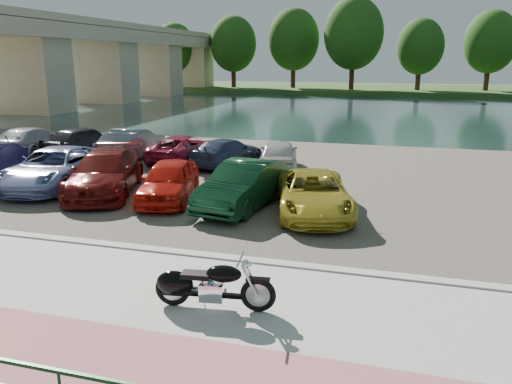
# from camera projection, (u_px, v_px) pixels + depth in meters

# --- Properties ---
(ground) EXTENTS (200.00, 200.00, 0.00)m
(ground) POSITION_uv_depth(u_px,v_px,m) (190.00, 299.00, 10.07)
(ground) COLOR #595447
(ground) RESTS_ON ground
(promenade) EXTENTS (60.00, 6.00, 0.10)m
(promenade) POSITION_uv_depth(u_px,v_px,m) (169.00, 320.00, 9.12)
(promenade) COLOR #AFADA4
(promenade) RESTS_ON ground
(pink_path) EXTENTS (60.00, 2.00, 0.01)m
(pink_path) POSITION_uv_depth(u_px,v_px,m) (126.00, 364.00, 7.72)
(pink_path) COLOR #A25F5B
(pink_path) RESTS_ON promenade
(kerb) EXTENTS (60.00, 0.30, 0.14)m
(kerb) POSITION_uv_depth(u_px,v_px,m) (223.00, 259.00, 11.91)
(kerb) COLOR #AFADA4
(kerb) RESTS_ON ground
(parking_lot) EXTENTS (60.00, 18.00, 0.04)m
(parking_lot) POSITION_uv_depth(u_px,v_px,m) (297.00, 178.00, 20.29)
(parking_lot) COLOR #3F3B33
(parking_lot) RESTS_ON ground
(river) EXTENTS (120.00, 40.00, 0.00)m
(river) POSITION_uv_depth(u_px,v_px,m) (357.00, 111.00, 47.25)
(river) COLOR #182C2B
(river) RESTS_ON ground
(far_bank) EXTENTS (120.00, 24.00, 0.60)m
(far_bank) POSITION_uv_depth(u_px,v_px,m) (375.00, 89.00, 76.92)
(far_bank) COLOR #264318
(far_bank) RESTS_ON ground
(bridge) EXTENTS (7.00, 56.00, 8.55)m
(bridge) POSITION_uv_depth(u_px,v_px,m) (100.00, 52.00, 54.20)
(bridge) COLOR tan
(bridge) RESTS_ON ground
(far_trees) EXTENTS (70.25, 10.68, 12.52)m
(far_trees) POSITION_uv_depth(u_px,v_px,m) (409.00, 39.00, 68.15)
(far_trees) COLOR #321B12
(far_trees) RESTS_ON far_bank
(motorcycle) EXTENTS (2.33, 0.75, 1.05)m
(motorcycle) POSITION_uv_depth(u_px,v_px,m) (203.00, 285.00, 9.39)
(motorcycle) COLOR black
(motorcycle) RESTS_ON promenade
(car_2) EXTENTS (3.17, 5.54, 1.46)m
(car_2) POSITION_uv_depth(u_px,v_px,m) (55.00, 168.00, 18.57)
(car_2) COLOR #7F8BB9
(car_2) RESTS_ON parking_lot
(car_3) EXTENTS (3.62, 5.50, 1.48)m
(car_3) POSITION_uv_depth(u_px,v_px,m) (105.00, 173.00, 17.73)
(car_3) COLOR #5C0F0D
(car_3) RESTS_ON parking_lot
(car_4) EXTENTS (2.46, 4.27, 1.37)m
(car_4) POSITION_uv_depth(u_px,v_px,m) (169.00, 181.00, 16.82)
(car_4) COLOR red
(car_4) RESTS_ON parking_lot
(car_5) EXTENTS (2.20, 4.63, 1.47)m
(car_5) POSITION_uv_depth(u_px,v_px,m) (244.00, 185.00, 16.04)
(car_5) COLOR #0E341C
(car_5) RESTS_ON parking_lot
(car_6) EXTENTS (3.28, 5.05, 1.29)m
(car_6) POSITION_uv_depth(u_px,v_px,m) (314.00, 194.00, 15.33)
(car_6) COLOR gold
(car_6) RESTS_ON parking_lot
(car_7) EXTENTS (2.71, 5.17, 1.43)m
(car_7) POSITION_uv_depth(u_px,v_px,m) (31.00, 141.00, 24.71)
(car_7) COLOR #92939A
(car_7) RESTS_ON parking_lot
(car_8) EXTENTS (2.38, 4.65, 1.52)m
(car_8) POSITION_uv_depth(u_px,v_px,m) (83.00, 141.00, 24.66)
(car_8) COLOR black
(car_8) RESTS_ON parking_lot
(car_9) EXTENTS (1.74, 4.54, 1.48)m
(car_9) POSITION_uv_depth(u_px,v_px,m) (132.00, 144.00, 23.94)
(car_9) COLOR slate
(car_9) RESTS_ON parking_lot
(car_10) EXTENTS (2.13, 4.47, 1.23)m
(car_10) POSITION_uv_depth(u_px,v_px,m) (183.00, 148.00, 23.39)
(car_10) COLOR maroon
(car_10) RESTS_ON parking_lot
(car_11) EXTENTS (2.74, 4.50, 1.22)m
(car_11) POSITION_uv_depth(u_px,v_px,m) (227.00, 152.00, 22.45)
(car_11) COLOR #293350
(car_11) RESTS_ON parking_lot
(car_12) EXTENTS (2.42, 4.26, 1.37)m
(car_12) POSITION_uv_depth(u_px,v_px,m) (278.00, 155.00, 21.46)
(car_12) COLOR beige
(car_12) RESTS_ON parking_lot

